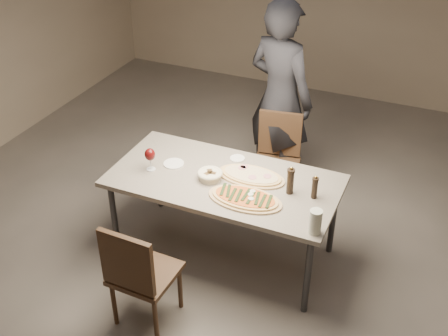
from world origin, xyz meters
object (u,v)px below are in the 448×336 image
at_px(diner, 280,98).
at_px(zucchini_pizza, 245,198).
at_px(carafe, 315,222).
at_px(ham_pizza, 251,176).
at_px(chair_far, 277,155).
at_px(dining_table, 224,185).
at_px(pepper_mill_left, 290,181).
at_px(bread_basket, 210,175).
at_px(chair_near, 138,272).

bearing_deg(diner, zucchini_pizza, 117.56).
bearing_deg(carafe, zucchini_pizza, 164.47).
bearing_deg(ham_pizza, chair_far, 70.59).
height_order(dining_table, diner, diner).
height_order(carafe, chair_far, carafe).
distance_m(dining_table, chair_far, 0.94).
height_order(pepper_mill_left, chair_far, pepper_mill_left).
height_order(dining_table, zucchini_pizza, zucchini_pizza).
height_order(bread_basket, chair_far, chair_far).
relative_size(pepper_mill_left, carafe, 1.27).
distance_m(dining_table, bread_basket, 0.15).
bearing_deg(ham_pizza, carafe, -58.37).
height_order(zucchini_pizza, pepper_mill_left, pepper_mill_left).
bearing_deg(chair_near, ham_pizza, 70.29).
bearing_deg(carafe, bread_basket, 161.65).
distance_m(zucchini_pizza, pepper_mill_left, 0.36).
distance_m(dining_table, chair_near, 1.00).
bearing_deg(carafe, dining_table, 156.71).
bearing_deg(chair_near, bread_basket, 83.45).
bearing_deg(pepper_mill_left, carafe, -51.67).
relative_size(bread_basket, chair_near, 0.22).
relative_size(dining_table, pepper_mill_left, 7.74).
xyz_separation_m(zucchini_pizza, bread_basket, (-0.35, 0.15, 0.03)).
distance_m(ham_pizza, chair_far, 0.85).
xyz_separation_m(dining_table, pepper_mill_left, (0.53, 0.02, 0.17)).
distance_m(pepper_mill_left, carafe, 0.48).
height_order(chair_near, chair_far, chair_near).
bearing_deg(diner, ham_pizza, 116.28).
bearing_deg(pepper_mill_left, diner, 112.40).
height_order(ham_pizza, chair_near, chair_near).
bearing_deg(dining_table, chair_far, 81.24).
relative_size(chair_near, chair_far, 1.02).
height_order(bread_basket, carafe, carafe).
bearing_deg(chair_far, ham_pizza, 84.68).
relative_size(zucchini_pizza, diner, 0.31).
bearing_deg(chair_far, chair_near, 70.06).
bearing_deg(chair_far, diner, -80.69).
relative_size(zucchini_pizza, bread_basket, 2.89).
height_order(ham_pizza, diner, diner).
bearing_deg(chair_far, dining_table, 72.56).
distance_m(zucchini_pizza, bread_basket, 0.38).
distance_m(bread_basket, chair_near, 0.96).
relative_size(dining_table, ham_pizza, 3.27).
height_order(dining_table, pepper_mill_left, pepper_mill_left).
bearing_deg(dining_table, ham_pizza, 28.60).
height_order(zucchini_pizza, carafe, carafe).
bearing_deg(chair_far, zucchini_pizza, 87.32).
xyz_separation_m(zucchini_pizza, chair_near, (-0.49, -0.76, -0.26)).
bearing_deg(zucchini_pizza, pepper_mill_left, 47.05).
bearing_deg(zucchini_pizza, chair_far, 104.14).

